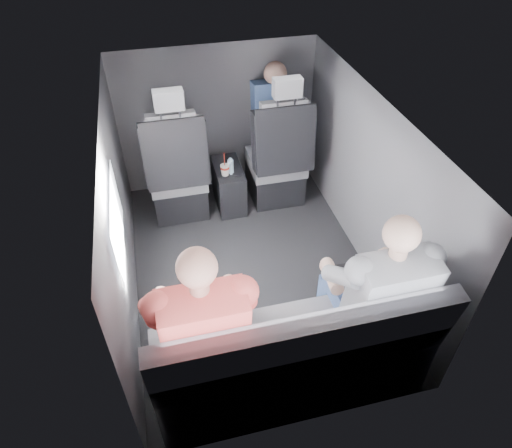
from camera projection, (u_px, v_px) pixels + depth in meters
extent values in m
plane|color=black|center=(251.00, 268.00, 3.66)|extent=(2.60, 2.60, 0.00)
plane|color=#B2B2AD|center=(250.00, 113.00, 2.79)|extent=(2.60, 2.60, 0.00)
cube|color=#56565B|center=(120.00, 221.00, 3.06)|extent=(0.02, 2.60, 1.35)
cube|color=#56565B|center=(368.00, 183.00, 3.39)|extent=(0.02, 2.60, 1.35)
cube|color=#56565B|center=(218.00, 118.00, 4.19)|extent=(1.80, 0.02, 1.35)
cube|color=#56565B|center=(311.00, 355.00, 2.26)|extent=(1.80, 0.02, 1.35)
cube|color=white|center=(117.00, 222.00, 2.70)|extent=(0.02, 0.75, 0.42)
cube|color=black|center=(285.00, 133.00, 3.72)|extent=(0.35, 0.11, 0.59)
cube|color=black|center=(180.00, 195.00, 4.16)|extent=(0.46, 0.48, 0.30)
cube|color=slate|center=(177.00, 175.00, 4.00)|extent=(0.48, 0.46, 0.14)
cube|color=slate|center=(175.00, 150.00, 3.61)|extent=(0.38, 0.18, 0.61)
cube|color=black|center=(147.00, 157.00, 3.59)|extent=(0.08, 0.21, 0.53)
cube|color=black|center=(203.00, 150.00, 3.67)|extent=(0.08, 0.21, 0.53)
cube|color=black|center=(176.00, 155.00, 3.57)|extent=(0.50, 0.11, 0.58)
cube|color=slate|center=(168.00, 100.00, 3.30)|extent=(0.22, 0.10, 0.15)
cube|color=black|center=(275.00, 181.00, 4.33)|extent=(0.46, 0.48, 0.30)
cube|color=slate|center=(276.00, 162.00, 4.16)|extent=(0.48, 0.46, 0.14)
cube|color=slate|center=(284.00, 136.00, 3.78)|extent=(0.38, 0.18, 0.61)
cube|color=black|center=(258.00, 143.00, 3.76)|extent=(0.08, 0.21, 0.53)
cube|color=black|center=(309.00, 136.00, 3.84)|extent=(0.08, 0.21, 0.53)
cube|color=black|center=(286.00, 141.00, 3.74)|extent=(0.50, 0.11, 0.58)
cube|color=slate|center=(287.00, 87.00, 3.46)|extent=(0.22, 0.10, 0.15)
cube|color=black|center=(229.00, 186.00, 4.18)|extent=(0.24, 0.48, 0.40)
cylinder|color=black|center=(225.00, 175.00, 3.95)|extent=(0.09, 0.09, 0.01)
cylinder|color=black|center=(237.00, 173.00, 3.97)|extent=(0.09, 0.09, 0.01)
cube|color=slate|center=(290.00, 359.00, 2.76)|extent=(1.60, 0.50, 0.45)
cube|color=slate|center=(308.00, 346.00, 2.29)|extent=(1.60, 0.17, 0.47)
cylinder|color=red|center=(225.00, 167.00, 3.90)|extent=(0.08, 0.08, 0.02)
cylinder|color=white|center=(225.00, 166.00, 3.89)|extent=(0.08, 0.08, 0.01)
cylinder|color=red|center=(224.00, 159.00, 3.84)|extent=(0.01, 0.01, 0.13)
cylinder|color=#A4CBDE|center=(231.00, 167.00, 3.94)|extent=(0.05, 0.05, 0.13)
cylinder|color=#A4CBDE|center=(230.00, 159.00, 3.89)|extent=(0.03, 0.03, 0.02)
cube|color=white|center=(201.00, 306.00, 2.61)|extent=(0.41, 0.32, 0.02)
cube|color=silver|center=(201.00, 307.00, 2.59)|extent=(0.32, 0.19, 0.00)
cube|color=white|center=(198.00, 295.00, 2.66)|extent=(0.12, 0.07, 0.00)
cube|color=white|center=(203.00, 314.00, 2.39)|extent=(0.38, 0.13, 0.26)
cube|color=silver|center=(203.00, 313.00, 2.40)|extent=(0.33, 0.11, 0.22)
cube|color=black|center=(364.00, 274.00, 2.80)|extent=(0.31, 0.22, 0.02)
cube|color=black|center=(365.00, 275.00, 2.78)|extent=(0.25, 0.12, 0.00)
cube|color=black|center=(360.00, 266.00, 2.84)|extent=(0.09, 0.05, 0.00)
cube|color=black|center=(376.00, 277.00, 2.63)|extent=(0.31, 0.07, 0.20)
cube|color=silver|center=(376.00, 277.00, 2.64)|extent=(0.27, 0.06, 0.17)
cube|color=#37373D|center=(182.00, 334.00, 2.55)|extent=(0.16, 0.46, 0.14)
cube|color=#37373D|center=(223.00, 326.00, 2.59)|extent=(0.16, 0.46, 0.14)
cube|color=#37373D|center=(182.00, 331.00, 2.91)|extent=(0.14, 0.14, 0.45)
cube|color=#37373D|center=(218.00, 324.00, 2.96)|extent=(0.14, 0.14, 0.45)
cube|color=#C0543F|center=(205.00, 330.00, 2.25)|extent=(0.42, 0.28, 0.57)
sphere|color=tan|center=(197.00, 268.00, 2.01)|extent=(0.19, 0.19, 0.19)
cylinder|color=tan|center=(160.00, 307.00, 2.48)|extent=(0.12, 0.29, 0.13)
cylinder|color=tan|center=(235.00, 293.00, 2.56)|extent=(0.12, 0.29, 0.13)
cube|color=navy|center=(348.00, 301.00, 2.73)|extent=(0.16, 0.46, 0.13)
cube|color=navy|center=(383.00, 294.00, 2.77)|extent=(0.16, 0.46, 0.13)
cube|color=navy|center=(329.00, 303.00, 3.09)|extent=(0.13, 0.13, 0.45)
cube|color=navy|center=(360.00, 297.00, 3.14)|extent=(0.13, 0.13, 0.45)
cube|color=slate|center=(389.00, 294.00, 2.44)|extent=(0.41, 0.28, 0.56)
sphere|color=tan|center=(402.00, 234.00, 2.20)|extent=(0.19, 0.19, 0.19)
cylinder|color=tan|center=(332.00, 276.00, 2.67)|extent=(0.12, 0.29, 0.12)
cylinder|color=tan|center=(396.00, 264.00, 2.74)|extent=(0.12, 0.29, 0.12)
cube|color=navy|center=(275.00, 112.00, 4.05)|extent=(0.40, 0.25, 0.57)
sphere|color=tan|center=(275.00, 73.00, 3.84)|extent=(0.20, 0.20, 0.20)
cube|color=navy|center=(272.00, 138.00, 4.28)|extent=(0.34, 0.40, 0.12)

